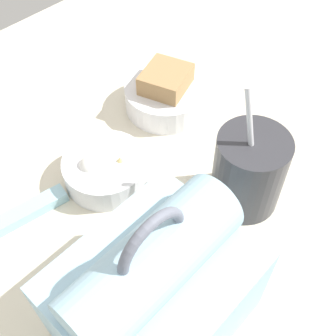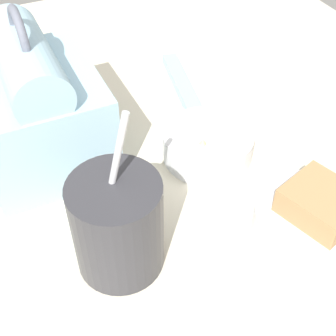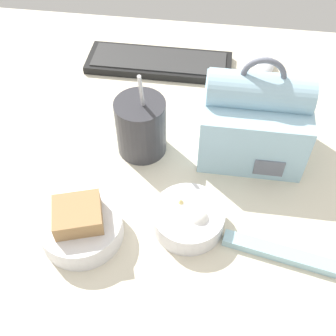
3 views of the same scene
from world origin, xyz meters
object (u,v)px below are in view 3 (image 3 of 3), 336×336
(soup_cup, at_px, (141,126))
(bento_bowl_snacks, at_px, (188,218))
(keyboard, at_px, (159,62))
(computer_mouse, at_px, (264,64))
(bento_bowl_sandwich, at_px, (81,225))
(chopstick_case, at_px, (279,253))
(lunch_bag, at_px, (254,119))

(soup_cup, distance_m, bento_bowl_snacks, 0.20)
(keyboard, distance_m, computer_mouse, 0.25)
(bento_bowl_sandwich, distance_m, computer_mouse, 0.59)
(bento_bowl_sandwich, distance_m, chopstick_case, 0.33)
(soup_cup, height_order, bento_bowl_snacks, soup_cup)
(lunch_bag, distance_m, chopstick_case, 0.25)
(bento_bowl_sandwich, relative_size, bento_bowl_snacks, 1.13)
(soup_cup, bearing_deg, chopstick_case, -38.18)
(soup_cup, xyz_separation_m, chopstick_case, (0.26, -0.21, -0.05))
(keyboard, relative_size, lunch_bag, 1.62)
(keyboard, height_order, lunch_bag, lunch_bag)
(lunch_bag, bearing_deg, computer_mouse, 83.46)
(lunch_bag, distance_m, computer_mouse, 0.27)
(lunch_bag, xyz_separation_m, soup_cup, (-0.21, -0.03, -0.02))
(keyboard, bearing_deg, lunch_bag, -47.93)
(lunch_bag, bearing_deg, bento_bowl_sandwich, -138.68)
(keyboard, xyz_separation_m, bento_bowl_snacks, (0.12, -0.44, 0.01))
(chopstick_case, bearing_deg, computer_mouse, 92.56)
(lunch_bag, distance_m, soup_cup, 0.21)
(bento_bowl_snacks, height_order, chopstick_case, bento_bowl_snacks)
(soup_cup, distance_m, chopstick_case, 0.34)
(keyboard, bearing_deg, soup_cup, -88.48)
(lunch_bag, height_order, chopstick_case, lunch_bag)
(soup_cup, xyz_separation_m, bento_bowl_sandwich, (-0.06, -0.21, -0.03))
(keyboard, bearing_deg, bento_bowl_sandwich, -96.77)
(bento_bowl_snacks, bearing_deg, lunch_bag, 63.10)
(computer_mouse, xyz_separation_m, chopstick_case, (0.02, -0.50, -0.01))
(bento_bowl_sandwich, height_order, bento_bowl_snacks, bento_bowl_sandwich)
(lunch_bag, height_order, computer_mouse, lunch_bag)
(keyboard, distance_m, soup_cup, 0.28)
(keyboard, distance_m, chopstick_case, 0.55)
(bento_bowl_sandwich, xyz_separation_m, bento_bowl_snacks, (0.17, 0.04, -0.01))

